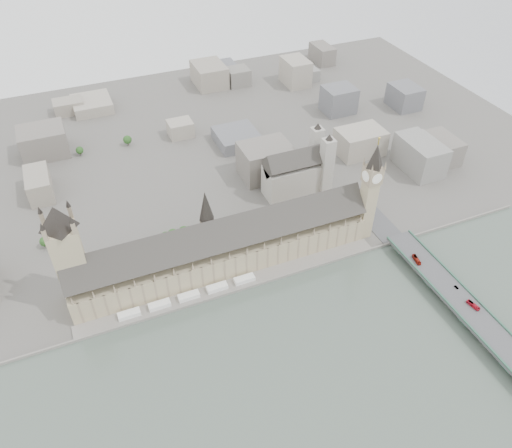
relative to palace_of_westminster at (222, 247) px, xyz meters
name	(u,v)px	position (x,y,z in m)	size (l,w,h in m)	color
ground	(231,280)	(0.00, -19.70, -22.71)	(900.00, 900.00, 0.00)	#595651
embankment_wall	(237,291)	(0.00, -34.70, -21.21)	(600.00, 1.50, 3.00)	gray
river_terrace	(234,285)	(0.00, -27.20, -21.71)	(270.00, 15.00, 2.00)	gray
terrace_tents	(189,296)	(-40.00, -26.70, -18.71)	(118.00, 7.00, 4.00)	white
palace_of_westminster	(222,247)	(0.00, 0.00, 0.00)	(265.00, 40.73, 55.44)	tan
elizabeth_tower	(371,185)	(138.00, -11.70, 35.38)	(17.00, 17.00, 107.50)	tan
victoria_tower	(68,253)	(-122.00, 6.30, 32.50)	(30.00, 30.00, 100.00)	tan
central_tower	(206,214)	(-10.00, 6.30, 35.21)	(13.00, 13.00, 48.00)	#9E896D
westminster_bridge	(448,292)	(162.00, -107.20, -17.58)	(25.00, 325.00, 10.25)	#474749
bridge_parapets	(488,327)	(162.00, -151.70, -11.88)	(25.00, 235.00, 1.15)	#345E4A
westminster_abbey	(298,172)	(110.92, 75.30, 2.38)	(68.00, 36.00, 64.00)	#A59F94
city_skyline_inland	(159,130)	(0.00, 225.30, -3.71)	(720.00, 360.00, 38.00)	gray
park_trees	(198,235)	(-10.00, 40.30, -15.21)	(110.00, 30.00, 15.00)	#224518
red_bus_north	(416,259)	(155.86, -70.12, -10.75)	(2.86, 12.23, 3.41)	#9E1F12
red_bus_south	(473,305)	(165.93, -130.61, -10.82)	(2.74, 11.72, 3.26)	red
car_silver	(456,287)	(167.25, -109.34, -11.79)	(1.40, 4.02, 1.33)	gray
car_approach	(373,200)	(168.79, 19.15, -11.80)	(1.84, 4.53, 1.31)	gray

